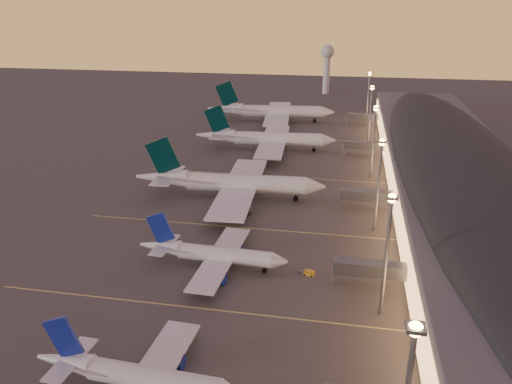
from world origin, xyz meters
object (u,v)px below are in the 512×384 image
object	(u,v)px
airliner_wide_near	(229,183)
radar_tower	(327,61)
airliner_wide_mid	(265,139)
airliner_narrow_north	(212,254)
airliner_wide_far	(271,111)
baggage_tug_c	(307,272)
airliner_narrow_south	(136,376)

from	to	relation	value
airliner_wide_near	radar_tower	distance (m)	205.08
airliner_wide_near	airliner_wide_mid	distance (m)	57.02
airliner_narrow_north	airliner_wide_near	xyz separation A→B (m)	(-6.54, 44.27, 1.69)
airliner_wide_far	baggage_tug_c	world-z (taller)	airliner_wide_far
airliner_narrow_south	radar_tower	distance (m)	290.45
airliner_narrow_north	airliner_wide_far	bearing A→B (deg)	96.18
airliner_wide_far	radar_tower	world-z (taller)	radar_tower
airliner_wide_near	baggage_tug_c	world-z (taller)	airliner_wide_near
airliner_narrow_north	radar_tower	bearing A→B (deg)	89.29
airliner_narrow_south	airliner_wide_mid	world-z (taller)	airliner_wide_mid
airliner_narrow_south	baggage_tug_c	world-z (taller)	airliner_narrow_south
airliner_wide_mid	airliner_wide_far	distance (m)	54.01
airliner_narrow_north	airliner_wide_mid	size ratio (longest dim) A/B	0.61
airliner_wide_mid	airliner_narrow_north	bearing A→B (deg)	-91.05
radar_tower	baggage_tug_c	xyz separation A→B (m)	(10.16, -247.19, -21.41)
airliner_narrow_north	baggage_tug_c	distance (m)	22.58
airliner_wide_near	radar_tower	world-z (taller)	radar_tower
radar_tower	airliner_wide_far	bearing A→B (deg)	-104.04
radar_tower	airliner_narrow_north	bearing A→B (deg)	-92.82
airliner_wide_far	radar_tower	size ratio (longest dim) A/B	2.04
airliner_narrow_south	airliner_wide_mid	xyz separation A→B (m)	(-3.79, 143.02, 1.63)
airliner_wide_mid	airliner_wide_far	size ratio (longest dim) A/B	0.89
airliner_wide_far	airliner_narrow_north	bearing A→B (deg)	-91.54
radar_tower	airliner_narrow_south	bearing A→B (deg)	-92.60
baggage_tug_c	airliner_wide_mid	bearing A→B (deg)	118.19
airliner_wide_mid	airliner_wide_far	bearing A→B (deg)	93.00
airliner_wide_far	baggage_tug_c	size ratio (longest dim) A/B	18.27
airliner_narrow_north	airliner_wide_near	bearing A→B (deg)	100.51
airliner_narrow_south	airliner_wide_near	world-z (taller)	airliner_wide_near
airliner_wide_far	baggage_tug_c	distance (m)	157.95
airliner_narrow_south	airliner_wide_near	bearing A→B (deg)	96.51
airliner_narrow_north	airliner_wide_far	xyz separation A→B (m)	(-11.01, 154.90, 2.10)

